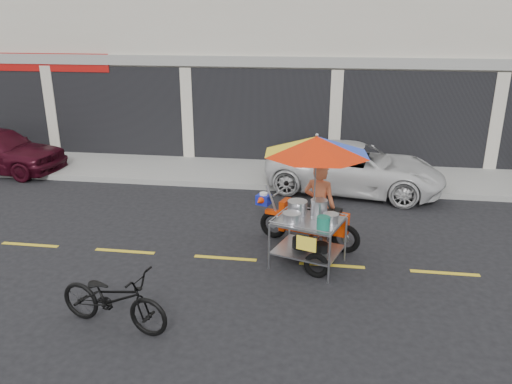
# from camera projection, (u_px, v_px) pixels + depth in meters

# --- Properties ---
(ground) EXTENTS (90.00, 90.00, 0.00)m
(ground) POSITION_uv_depth(u_px,v_px,m) (332.00, 265.00, 9.17)
(ground) COLOR black
(sidewalk) EXTENTS (45.00, 3.00, 0.15)m
(sidewalk) POSITION_uv_depth(u_px,v_px,m) (333.00, 174.00, 14.28)
(sidewalk) COLOR gray
(sidewalk) RESTS_ON ground
(shophouse_block) EXTENTS (36.00, 8.11, 10.40)m
(shophouse_block) POSITION_uv_depth(u_px,v_px,m) (421.00, 20.00, 17.27)
(shophouse_block) COLOR beige
(shophouse_block) RESTS_ON ground
(centerline) EXTENTS (42.00, 0.10, 0.01)m
(centerline) POSITION_uv_depth(u_px,v_px,m) (332.00, 265.00, 9.17)
(centerline) COLOR gold
(centerline) RESTS_ON ground
(white_pickup) EXTENTS (4.80, 2.80, 1.26)m
(white_pickup) POSITION_uv_depth(u_px,v_px,m) (355.00, 168.00, 12.93)
(white_pickup) COLOR silver
(white_pickup) RESTS_ON ground
(near_bicycle) EXTENTS (1.88, 1.00, 0.94)m
(near_bicycle) POSITION_uv_depth(u_px,v_px,m) (113.00, 298.00, 7.22)
(near_bicycle) COLOR black
(near_bicycle) RESTS_ON ground
(food_vendor_rig) EXTENTS (2.43, 2.46, 2.47)m
(food_vendor_rig) POSITION_uv_depth(u_px,v_px,m) (315.00, 180.00, 8.99)
(food_vendor_rig) COLOR black
(food_vendor_rig) RESTS_ON ground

